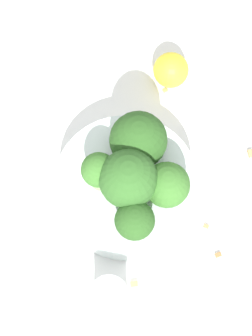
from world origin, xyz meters
TOP-DOWN VIEW (x-y plane):
  - ground_plane at (0.00, 0.00)m, footprint 3.00×3.00m
  - bowl at (0.00, 0.00)m, footprint 0.15×0.15m
  - broccoli_floret_0 at (-0.04, -0.01)m, footprint 0.05×0.05m
  - broccoli_floret_1 at (-0.01, 0.01)m, footprint 0.06×0.06m
  - broccoli_floret_2 at (-0.04, 0.04)m, footprint 0.04×0.04m
  - broccoli_floret_3 at (0.02, 0.02)m, footprint 0.04×0.04m
  - broccoli_floret_4 at (0.01, -0.03)m, footprint 0.06×0.06m
  - pepper_shaker at (-0.05, 0.11)m, footprint 0.04×0.04m
  - lemon_wedge at (0.04, -0.15)m, footprint 0.04×0.04m
  - almond_crumb_0 at (0.03, -0.14)m, footprint 0.01×0.01m
  - almond_crumb_1 at (-0.06, 0.08)m, footprint 0.01×0.01m
  - almond_crumb_2 at (-0.09, -0.02)m, footprint 0.01×0.00m
  - almond_crumb_3 at (-0.09, -0.12)m, footprint 0.01×0.01m
  - almond_crumb_4 at (-0.12, 0.01)m, footprint 0.01×0.01m

SIDE VIEW (x-z plane):
  - ground_plane at x=0.00m, z-range 0.00..0.00m
  - almond_crumb_0 at x=0.03m, z-range 0.00..0.01m
  - almond_crumb_2 at x=-0.09m, z-range 0.00..0.01m
  - almond_crumb_4 at x=-0.12m, z-range 0.00..0.01m
  - almond_crumb_1 at x=-0.06m, z-range 0.00..0.01m
  - almond_crumb_3 at x=-0.09m, z-range 0.00..0.01m
  - lemon_wedge at x=0.04m, z-range 0.00..0.04m
  - bowl at x=0.00m, z-range 0.00..0.05m
  - pepper_shaker at x=-0.05m, z-range 0.00..0.06m
  - broccoli_floret_0 at x=-0.04m, z-range 0.05..0.10m
  - broccoli_floret_2 at x=-0.04m, z-range 0.05..0.10m
  - broccoli_floret_4 at x=0.01m, z-range 0.05..0.11m
  - broccoli_floret_3 at x=0.02m, z-range 0.05..0.10m
  - broccoli_floret_1 at x=-0.01m, z-range 0.05..0.12m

